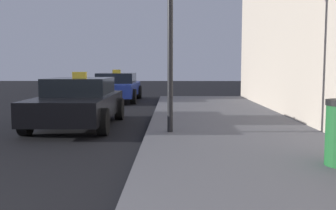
# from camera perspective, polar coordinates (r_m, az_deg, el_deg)

# --- Properties ---
(street_lamp) EXTENTS (0.36, 0.36, 3.89)m
(street_lamp) POSITION_cam_1_polar(r_m,az_deg,el_deg) (8.64, 0.32, 14.06)
(street_lamp) COLOR black
(street_lamp) RESTS_ON sidewalk
(car_black) EXTENTS (1.99, 4.30, 1.43)m
(car_black) POSITION_cam_1_polar(r_m,az_deg,el_deg) (10.63, -12.75, 0.44)
(car_black) COLOR black
(car_black) RESTS_ON ground_plane
(car_blue) EXTENTS (2.06, 4.46, 1.43)m
(car_blue) POSITION_cam_1_polar(r_m,az_deg,el_deg) (18.19, -7.47, 2.62)
(car_blue) COLOR #233899
(car_blue) RESTS_ON ground_plane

